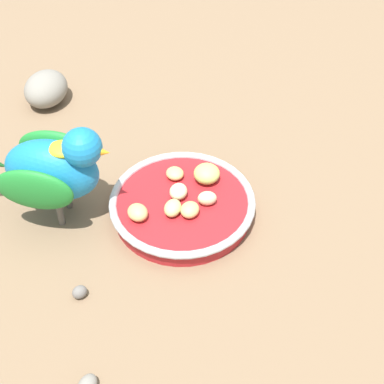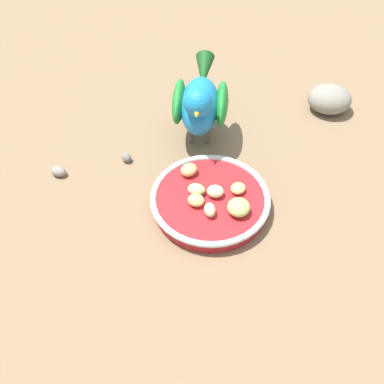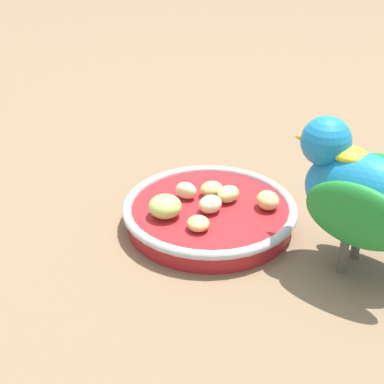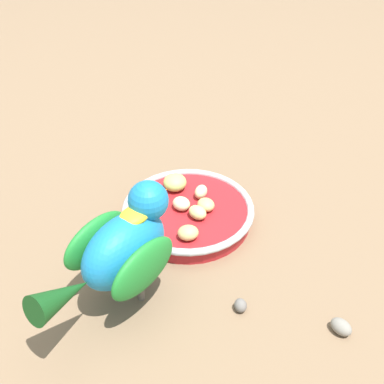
{
  "view_description": "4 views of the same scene",
  "coord_description": "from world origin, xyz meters",
  "views": [
    {
      "loc": [
        -0.36,
        -0.39,
        0.58
      ],
      "look_at": [
        -0.03,
        0.0,
        0.06
      ],
      "focal_mm": 53.07,
      "sensor_mm": 36.0,
      "label": 1
    },
    {
      "loc": [
        0.36,
        -0.41,
        0.69
      ],
      "look_at": [
        -0.04,
        -0.0,
        0.05
      ],
      "focal_mm": 49.53,
      "sensor_mm": 36.0,
      "label": 2
    },
    {
      "loc": [
        0.11,
        0.56,
        0.35
      ],
      "look_at": [
        -0.0,
        0.02,
        0.05
      ],
      "focal_mm": 52.03,
      "sensor_mm": 36.0,
      "label": 3
    },
    {
      "loc": [
        -0.58,
        0.15,
        0.5
      ],
      "look_at": [
        -0.03,
        0.02,
        0.06
      ],
      "focal_mm": 45.98,
      "sensor_mm": 36.0,
      "label": 4
    }
  ],
  "objects": [
    {
      "name": "parrot",
      "position": [
        -0.15,
        0.14,
        0.09
      ],
      "size": [
        0.17,
        0.19,
        0.15
      ],
      "rotation": [
        0.0,
        0.0,
        -0.88
      ],
      "color": "#59544C",
      "rests_on": "ground_plane"
    },
    {
      "name": "apple_piece_5",
      "position": [
        -0.09,
        0.04,
        0.03
      ],
      "size": [
        0.03,
        0.03,
        0.02
      ],
      "primitive_type": "ellipsoid",
      "rotation": [
        0.0,
        0.0,
        1.47
      ],
      "color": "tan",
      "rests_on": "feeding_bowl"
    },
    {
      "name": "pebble_1",
      "position": [
        -0.27,
        -0.11,
        0.01
      ],
      "size": [
        0.03,
        0.03,
        0.02
      ],
      "primitive_type": "ellipsoid",
      "rotation": [
        0.0,
        0.0,
        0.49
      ],
      "color": "gray",
      "rests_on": "ground_plane"
    },
    {
      "name": "feeding_bowl",
      "position": [
        -0.02,
        0.03,
        0.02
      ],
      "size": [
        0.2,
        0.2,
        0.03
      ],
      "color": "#AD1E23",
      "rests_on": "ground_plane"
    },
    {
      "name": "apple_piece_1",
      "position": [
        -0.03,
        -0.0,
        0.03
      ],
      "size": [
        0.04,
        0.03,
        0.02
      ],
      "primitive_type": "ellipsoid",
      "rotation": [
        0.0,
        0.0,
        0.41
      ],
      "color": "tan",
      "rests_on": "feeding_bowl"
    },
    {
      "name": "apple_piece_6",
      "position": [
        -0.0,
        0.07,
        0.03
      ],
      "size": [
        0.02,
        0.03,
        0.01
      ],
      "primitive_type": "ellipsoid",
      "rotation": [
        0.0,
        0.0,
        4.71
      ],
      "color": "tan",
      "rests_on": "feeding_bowl"
    },
    {
      "name": "ground_plane",
      "position": [
        0.0,
        0.0,
        0.0
      ],
      "size": [
        4.0,
        4.0,
        0.0
      ],
      "primitive_type": "plane",
      "color": "#7A6047"
    },
    {
      "name": "apple_piece_4",
      "position": [
        -0.02,
        0.04,
        0.03
      ],
      "size": [
        0.04,
        0.04,
        0.02
      ],
      "primitive_type": "ellipsoid",
      "rotation": [
        0.0,
        0.0,
        3.75
      ],
      "color": "beige",
      "rests_on": "feeding_bowl"
    },
    {
      "name": "pebble_0",
      "position": [
        -0.21,
        -0.0,
        0.01
      ],
      "size": [
        0.02,
        0.02,
        0.02
      ],
      "primitive_type": "ellipsoid",
      "rotation": [
        0.0,
        0.0,
        3.08
      ],
      "color": "slate",
      "rests_on": "ground_plane"
    },
    {
      "name": "apple_piece_0",
      "position": [
        0.03,
        0.04,
        0.04
      ],
      "size": [
        0.05,
        0.05,
        0.03
      ],
      "primitive_type": "ellipsoid",
      "rotation": [
        0.0,
        0.0,
        2.57
      ],
      "color": "#B2CC66",
      "rests_on": "feeding_bowl"
    },
    {
      "name": "apple_piece_3",
      "position": [
        -0.0,
        0.0,
        0.03
      ],
      "size": [
        0.03,
        0.03,
        0.02
      ],
      "primitive_type": "ellipsoid",
      "rotation": [
        0.0,
        0.0,
        2.5
      ],
      "color": "beige",
      "rests_on": "feeding_bowl"
    },
    {
      "name": "apple_piece_2",
      "position": [
        -0.05,
        0.02,
        0.03
      ],
      "size": [
        0.04,
        0.03,
        0.02
      ],
      "primitive_type": "ellipsoid",
      "rotation": [
        0.0,
        0.0,
        3.7
      ],
      "color": "#C6D17A",
      "rests_on": "feeding_bowl"
    }
  ]
}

